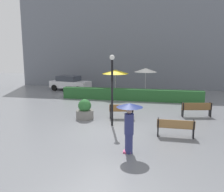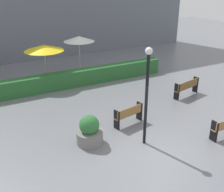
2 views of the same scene
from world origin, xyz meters
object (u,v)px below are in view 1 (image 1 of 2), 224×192
object	(u,v)px
pedestrian_with_umbrella	(129,120)
planter_pot	(85,110)
lamp_post	(112,83)
bench_far_right	(197,108)
patio_umbrella_yellow	(115,72)
parked_car	(70,83)
bench_near_right	(176,127)
patio_umbrella_white	(146,70)
bench_mid_center	(121,110)

from	to	relation	value
pedestrian_with_umbrella	planter_pot	bearing A→B (deg)	126.32
lamp_post	bench_far_right	bearing A→B (deg)	30.70
patio_umbrella_yellow	parked_car	world-z (taller)	patio_umbrella_yellow
bench_near_right	parked_car	size ratio (longest dim) A/B	0.40
bench_near_right	patio_umbrella_yellow	distance (m)	11.15
lamp_post	parked_car	xyz separation A→B (m)	(-6.92, 11.44, -1.60)
pedestrian_with_umbrella	patio_umbrella_white	distance (m)	13.11
bench_mid_center	patio_umbrella_yellow	xyz separation A→B (m)	(-1.74, 6.98, 1.78)
bench_mid_center	lamp_post	distance (m)	2.50
bench_far_right	pedestrian_with_umbrella	distance (m)	7.39
bench_near_right	patio_umbrella_white	bearing A→B (deg)	101.79
bench_near_right	bench_mid_center	distance (m)	4.27
pedestrian_with_umbrella	planter_pot	size ratio (longest dim) A/B	1.68
bench_mid_center	bench_far_right	distance (m)	4.81
bench_mid_center	pedestrian_with_umbrella	xyz separation A→B (m)	(1.18, -5.18, 0.87)
planter_pot	parked_car	distance (m)	11.53
bench_far_right	lamp_post	world-z (taller)	lamp_post
patio_umbrella_yellow	patio_umbrella_white	xyz separation A→B (m)	(2.64, 0.91, 0.13)
planter_pot	patio_umbrella_white	bearing A→B (deg)	69.84
lamp_post	pedestrian_with_umbrella	bearing A→B (deg)	-67.96
bench_near_right	bench_far_right	distance (m)	4.43
bench_far_right	parked_car	size ratio (longest dim) A/B	0.42
planter_pot	lamp_post	bearing A→B (deg)	-28.23
bench_mid_center	patio_umbrella_white	bearing A→B (deg)	83.49
patio_umbrella_yellow	bench_mid_center	bearing A→B (deg)	-76.02
parked_car	bench_far_right	bearing A→B (deg)	-35.81
pedestrian_with_umbrella	lamp_post	size ratio (longest dim) A/B	0.53
pedestrian_with_umbrella	lamp_post	bearing A→B (deg)	112.04
bench_near_right	parked_car	xyz separation A→B (m)	(-10.33, 12.70, 0.29)
patio_umbrella_white	parked_car	size ratio (longest dim) A/B	0.58
parked_car	pedestrian_with_umbrella	bearing A→B (deg)	-60.86
bench_far_right	lamp_post	xyz separation A→B (m)	(-4.90, -2.91, 1.86)
lamp_post	patio_umbrella_white	distance (m)	9.57
bench_near_right	patio_umbrella_white	xyz separation A→B (m)	(-2.25, 10.77, 1.90)
patio_umbrella_white	pedestrian_with_umbrella	bearing A→B (deg)	-88.77
lamp_post	parked_car	distance (m)	13.46
parked_car	patio_umbrella_yellow	bearing A→B (deg)	-27.53
bench_near_right	bench_far_right	size ratio (longest dim) A/B	0.95
bench_mid_center	patio_umbrella_yellow	world-z (taller)	patio_umbrella_yellow
bench_near_right	bench_far_right	bearing A→B (deg)	70.41
bench_far_right	parked_car	bearing A→B (deg)	144.19
bench_far_right	patio_umbrella_yellow	bearing A→B (deg)	138.25
bench_near_right	bench_far_right	world-z (taller)	bench_far_right
patio_umbrella_white	parked_car	distance (m)	8.47
bench_far_right	pedestrian_with_umbrella	world-z (taller)	pedestrian_with_umbrella
bench_far_right	planter_pot	distance (m)	7.09
bench_mid_center	bench_near_right	bearing A→B (deg)	-42.53
planter_pot	parked_car	world-z (taller)	parked_car
pedestrian_with_umbrella	lamp_post	world-z (taller)	lamp_post
patio_umbrella_yellow	parked_car	bearing A→B (deg)	152.47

